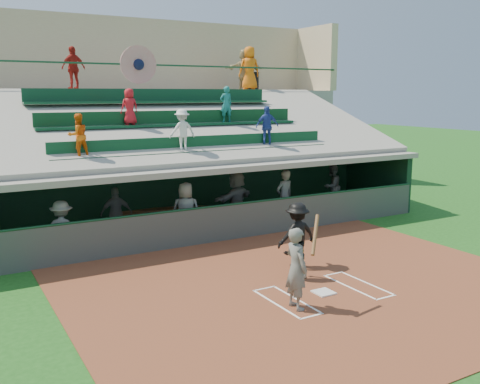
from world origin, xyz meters
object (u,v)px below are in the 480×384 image
catcher (295,254)px  trash_bin (253,81)px  home_plate (324,292)px  batter_at_plate (297,268)px

catcher → trash_bin: size_ratio=1.47×
home_plate → catcher: 1.28m
home_plate → batter_at_plate: batter_at_plate is taller
catcher → home_plate: bearing=95.0°
home_plate → catcher: catcher is taller
home_plate → trash_bin: bearing=65.4°
home_plate → batter_at_plate: bearing=-159.8°
batter_at_plate → catcher: 1.85m
trash_bin → batter_at_plate: bearing=-117.6°
batter_at_plate → trash_bin: size_ratio=2.29×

